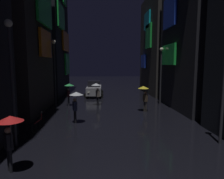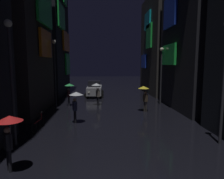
# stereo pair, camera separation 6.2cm
# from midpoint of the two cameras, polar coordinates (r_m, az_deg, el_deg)

# --- Properties ---
(building_left_mid) EXTENTS (4.25, 7.11, 17.35)m
(building_left_mid) POSITION_cam_midpoint_polar(r_m,az_deg,el_deg) (18.55, -26.23, 21.43)
(building_left_mid) COLOR #2D2826
(building_left_mid) RESTS_ON ground
(building_left_far) EXTENTS (4.25, 8.87, 15.49)m
(building_left_far) POSITION_cam_midpoint_polar(r_m,az_deg,el_deg) (27.63, -18.07, 14.89)
(building_left_far) COLOR black
(building_left_far) RESTS_ON ground
(building_right_mid) EXTENTS (4.25, 7.70, 14.82)m
(building_right_mid) POSITION_cam_midpoint_polar(r_m,az_deg,el_deg) (19.28, 23.26, 17.18)
(building_right_mid) COLOR black
(building_right_mid) RESTS_ON ground
(building_right_far) EXTENTS (4.25, 8.93, 12.74)m
(building_right_far) POSITION_cam_midpoint_polar(r_m,az_deg,el_deg) (28.01, 14.03, 12.10)
(building_right_far) COLOR #33302D
(building_right_far) RESTS_ON ground
(pedestrian_midstreet_centre_clear) EXTENTS (0.90, 0.90, 2.12)m
(pedestrian_midstreet_centre_clear) POSITION_cam_midpoint_polar(r_m,az_deg,el_deg) (18.89, -4.52, 0.42)
(pedestrian_midstreet_centre_clear) COLOR black
(pedestrian_midstreet_centre_clear) RESTS_ON ground
(pedestrian_far_right_clear) EXTENTS (0.90, 0.90, 2.12)m
(pedestrian_far_right_clear) POSITION_cam_midpoint_polar(r_m,az_deg,el_deg) (13.30, -10.44, -2.57)
(pedestrian_far_right_clear) COLOR black
(pedestrian_far_right_clear) RESTS_ON ground
(pedestrian_midstreet_left_green) EXTENTS (0.90, 0.90, 2.12)m
(pedestrian_midstreet_left_green) POSITION_cam_midpoint_polar(r_m,az_deg,el_deg) (19.05, -12.29, 0.33)
(pedestrian_midstreet_left_green) COLOR #2D2D38
(pedestrian_midstreet_left_green) RESTS_ON ground
(pedestrian_foreground_right_red) EXTENTS (0.90, 0.90, 2.12)m
(pedestrian_foreground_right_red) POSITION_cam_midpoint_polar(r_m,az_deg,el_deg) (8.06, -27.39, -9.74)
(pedestrian_foreground_right_red) COLOR black
(pedestrian_foreground_right_red) RESTS_ON ground
(pedestrian_near_crossing_yellow) EXTENTS (0.90, 0.90, 2.12)m
(pedestrian_near_crossing_yellow) POSITION_cam_midpoint_polar(r_m,az_deg,el_deg) (16.61, 9.03, -0.59)
(pedestrian_near_crossing_yellow) COLOR #38332D
(pedestrian_near_crossing_yellow) RESTS_ON ground
(bicycle_parked_at_storefront) EXTENTS (0.24, 1.82, 0.96)m
(bicycle_parked_at_storefront) POSITION_cam_midpoint_polar(r_m,az_deg,el_deg) (12.84, -20.47, -9.14)
(bicycle_parked_at_storefront) COLOR black
(bicycle_parked_at_storefront) RESTS_ON ground
(car_distant) EXTENTS (2.32, 4.18, 1.92)m
(car_distant) POSITION_cam_midpoint_polar(r_m,az_deg,el_deg) (24.43, -5.20, 0.21)
(car_distant) COLOR #99999E
(car_distant) RESTS_ON ground
(streetlamp_left_far) EXTENTS (0.36, 0.36, 6.09)m
(streetlamp_left_far) POSITION_cam_midpoint_polar(r_m,az_deg,el_deg) (19.11, -16.18, 6.53)
(streetlamp_left_far) COLOR #2D2D33
(streetlamp_left_far) RESTS_ON ground
(streetlamp_left_near) EXTENTS (0.36, 0.36, 5.92)m
(streetlamp_left_near) POSITION_cam_midpoint_polar(r_m,az_deg,el_deg) (10.36, -26.99, 5.11)
(streetlamp_left_near) COLOR #2D2D33
(streetlamp_left_near) RESTS_ON ground
(streetlamp_right_far) EXTENTS (0.36, 0.36, 5.48)m
(streetlamp_right_far) POSITION_cam_midpoint_polar(r_m,az_deg,el_deg) (19.79, 13.73, 5.65)
(streetlamp_right_far) COLOR #2D2D33
(streetlamp_right_far) RESTS_ON ground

